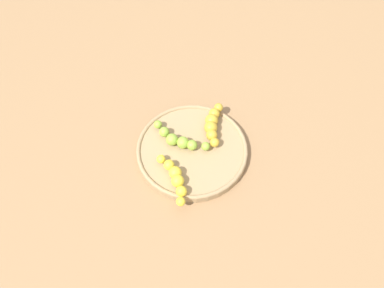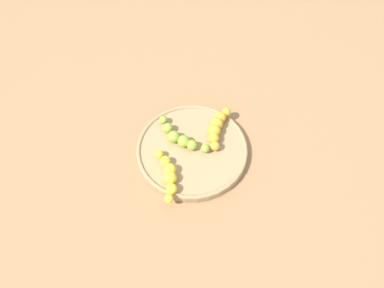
{
  "view_description": "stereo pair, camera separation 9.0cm",
  "coord_description": "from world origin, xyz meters",
  "px_view_note": "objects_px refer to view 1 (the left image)",
  "views": [
    {
      "loc": [
        -0.47,
        -0.16,
        0.79
      ],
      "look_at": [
        0.0,
        0.0,
        0.04
      ],
      "focal_mm": 36.52,
      "sensor_mm": 36.0,
      "label": 1
    },
    {
      "loc": [
        -0.44,
        -0.24,
        0.79
      ],
      "look_at": [
        0.0,
        0.0,
        0.04
      ],
      "focal_mm": 36.52,
      "sensor_mm": 36.0,
      "label": 2
    }
  ],
  "objects_px": {
    "fruit_bowl": "(192,150)",
    "banana_yellow": "(175,178)",
    "banana_green": "(179,139)",
    "banana_spotted": "(213,124)"
  },
  "relations": [
    {
      "from": "banana_yellow",
      "to": "banana_green",
      "type": "bearing_deg",
      "value": 63.3
    },
    {
      "from": "banana_green",
      "to": "banana_spotted",
      "type": "bearing_deg",
      "value": 146.38
    },
    {
      "from": "fruit_bowl",
      "to": "banana_yellow",
      "type": "height_order",
      "value": "banana_yellow"
    },
    {
      "from": "banana_green",
      "to": "banana_yellow",
      "type": "xyz_separation_m",
      "value": [
        -0.1,
        -0.03,
        -0.0
      ]
    },
    {
      "from": "fruit_bowl",
      "to": "banana_yellow",
      "type": "bearing_deg",
      "value": 175.44
    },
    {
      "from": "banana_green",
      "to": "banana_spotted",
      "type": "xyz_separation_m",
      "value": [
        0.07,
        -0.06,
        0.0
      ]
    },
    {
      "from": "banana_green",
      "to": "fruit_bowl",
      "type": "bearing_deg",
      "value": 89.68
    },
    {
      "from": "banana_green",
      "to": "banana_yellow",
      "type": "bearing_deg",
      "value": 25.99
    },
    {
      "from": "banana_yellow",
      "to": "banana_spotted",
      "type": "bearing_deg",
      "value": 35.55
    },
    {
      "from": "fruit_bowl",
      "to": "banana_green",
      "type": "xyz_separation_m",
      "value": [
        0.01,
        0.03,
        0.02
      ]
    }
  ]
}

